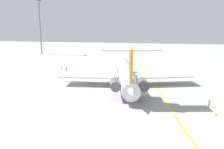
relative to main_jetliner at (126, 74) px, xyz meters
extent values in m
plane|color=#9E9E99|center=(-3.96, -7.15, -3.46)|extent=(280.44, 280.44, 0.00)
cylinder|color=silver|center=(1.21, 0.21, -0.05)|extent=(38.49, 10.67, 4.09)
cone|color=silver|center=(20.10, 3.53, -0.05)|extent=(4.88, 4.61, 3.93)
cone|color=silver|center=(-17.69, -3.11, 0.31)|extent=(6.48, 4.46, 3.48)
cube|color=#7A197F|center=(1.21, 0.21, -0.97)|extent=(37.67, 10.60, 0.90)
cube|color=silver|center=(0.22, 10.77, -0.77)|extent=(7.56, 17.45, 0.41)
cube|color=silver|center=(3.87, -10.05, -0.77)|extent=(10.84, 18.15, 0.41)
cylinder|color=#515156|center=(-12.38, 1.17, 0.25)|extent=(5.45, 3.22, 2.37)
cube|color=silver|center=(-12.26, 0.47, 0.25)|extent=(3.25, 1.82, 0.49)
cylinder|color=#515156|center=(-11.24, -5.32, 0.25)|extent=(5.45, 3.22, 2.37)
cube|color=silver|center=(-11.36, -4.62, 0.25)|extent=(3.25, 1.82, 0.49)
cube|color=orange|center=(-15.17, -2.66, 5.62)|extent=(5.53, 1.36, 7.25)
cube|color=silver|center=(-16.16, 0.49, 8.95)|extent=(4.81, 6.54, 0.29)
cube|color=silver|center=(-15.02, -5.97, 8.95)|extent=(4.81, 6.54, 0.29)
cylinder|color=black|center=(12.75, 2.24, -1.91)|extent=(0.45, 0.45, 3.10)
cylinder|color=black|center=(-0.62, 3.22, -1.91)|extent=(0.45, 0.45, 3.10)
cylinder|color=black|center=(0.51, -3.23, -1.91)|extent=(0.45, 0.45, 3.10)
cylinder|color=black|center=(-14.35, -19.86, -3.05)|extent=(0.10, 0.10, 0.82)
cylinder|color=black|center=(-14.38, -19.71, -3.05)|extent=(0.10, 0.10, 0.82)
cylinder|color=yellow|center=(-14.37, -19.79, -2.31)|extent=(0.28, 0.28, 0.65)
sphere|color=#8C6647|center=(-14.37, -19.79, -1.86)|extent=(0.26, 0.26, 0.26)
cylinder|color=yellow|center=(-14.33, -19.96, -2.28)|extent=(0.08, 0.08, 0.55)
cylinder|color=yellow|center=(-14.40, -19.61, -2.28)|extent=(0.08, 0.08, 0.55)
cylinder|color=black|center=(18.85, 26.77, -3.06)|extent=(0.10, 0.10, 0.81)
cylinder|color=black|center=(18.99, 26.79, -3.06)|extent=(0.10, 0.10, 0.81)
cylinder|color=yellow|center=(18.92, 26.78, -2.34)|extent=(0.27, 0.27, 0.64)
sphere|color=tan|center=(18.92, 26.78, -1.89)|extent=(0.25, 0.25, 0.25)
cylinder|color=yellow|center=(18.74, 26.74, -2.31)|extent=(0.07, 0.07, 0.54)
cylinder|color=yellow|center=(19.09, 26.81, -2.31)|extent=(0.07, 0.07, 0.54)
cylinder|color=black|center=(16.98, 24.14, -3.06)|extent=(0.10, 0.10, 0.81)
cylinder|color=black|center=(17.10, 24.06, -3.06)|extent=(0.10, 0.10, 0.81)
cylinder|color=#262628|center=(17.04, 24.10, -2.33)|extent=(0.27, 0.27, 0.64)
sphere|color=tan|center=(17.04, 24.10, -1.88)|extent=(0.25, 0.25, 0.25)
cylinder|color=#262628|center=(16.90, 24.20, -2.30)|extent=(0.07, 0.07, 0.55)
cylinder|color=#262628|center=(17.19, 24.00, -2.30)|extent=(0.07, 0.07, 0.55)
cone|color=#EA590F|center=(-18.93, -20.18, -3.19)|extent=(0.40, 0.40, 0.55)
cone|color=#EA590F|center=(20.94, 21.51, -3.19)|extent=(0.40, 0.40, 0.55)
cube|color=gold|center=(1.21, -8.31, -3.46)|extent=(73.05, 12.86, 0.01)
cylinder|color=slate|center=(59.85, 54.17, 11.04)|extent=(0.70, 0.70, 29.02)
cube|color=#424244|center=(59.85, 54.17, 26.05)|extent=(4.00, 0.60, 0.60)
cube|color=#2D2D30|center=(58.35, 54.17, 25.70)|extent=(0.70, 0.50, 0.44)
cube|color=#2D2D30|center=(61.35, 54.17, 25.70)|extent=(0.70, 0.50, 0.44)
camera|label=1|loc=(-66.74, -7.14, 14.94)|focal=38.59mm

